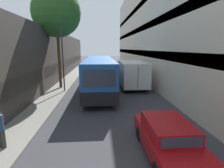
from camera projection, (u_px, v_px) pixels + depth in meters
The scene contains 10 objects.
ground_plane at pixel (109, 92), 15.93m from camera, with size 150.00×150.00×0.00m, color #38383D.
sidewalk_left at pixel (57, 93), 15.59m from camera, with size 1.82×60.00×0.16m.
building_left_shopfront at pixel (31, 64), 14.93m from camera, with size 2.40×60.00×5.89m.
building_right_apartment at pixel (173, 15), 14.95m from camera, with size 2.40×60.00×13.51m.
car_hatchback at pixel (168, 138), 6.46m from camera, with size 1.73×4.10×1.35m.
bus at pixel (99, 74), 16.33m from camera, with size 2.45×11.72×3.03m.
box_truck at pixel (131, 73), 18.32m from camera, with size 2.40×7.33×2.64m.
panel_van at pixel (93, 65), 29.11m from camera, with size 1.95×4.31×2.05m.
street_lamp at pixel (61, 35), 14.87m from camera, with size 0.36×0.80×7.20m.
street_tree_left at pixel (56, 13), 15.94m from camera, with size 4.43×4.43×9.22m.
Camera 1 is at (-0.81, -0.43, 3.97)m, focal length 28.00 mm.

